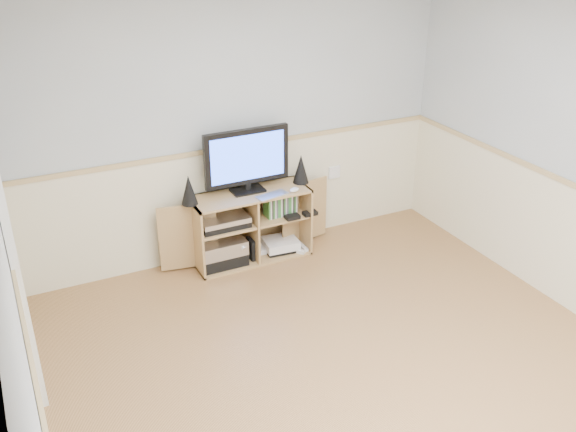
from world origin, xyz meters
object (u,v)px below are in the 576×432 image
(keyboard, at_px, (272,195))
(game_consoles, at_px, (279,245))
(monitor, at_px, (247,158))
(media_cabinet, at_px, (249,223))

(keyboard, bearing_deg, game_consoles, 34.60)
(monitor, bearing_deg, keyboard, -51.19)
(media_cabinet, distance_m, monitor, 0.63)
(media_cabinet, relative_size, keyboard, 5.68)
(monitor, relative_size, keyboard, 2.66)
(media_cabinet, bearing_deg, keyboard, -51.48)
(media_cabinet, height_order, keyboard, keyboard)
(keyboard, relative_size, game_consoles, 0.64)
(media_cabinet, height_order, game_consoles, media_cabinet)
(keyboard, xyz_separation_m, game_consoles, (0.12, 0.13, -0.59))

